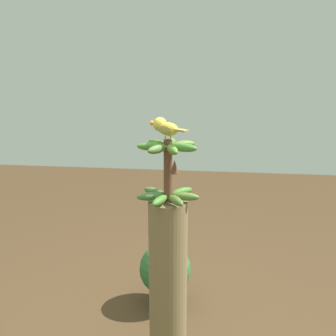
% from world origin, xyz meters
% --- Properties ---
extents(banana_tree, '(0.18, 0.18, 0.94)m').
position_xyz_m(banana_tree, '(0.00, 0.00, 0.47)').
color(banana_tree, olive).
rests_on(banana_tree, ground).
extents(banana_bunch, '(0.28, 0.28, 0.28)m').
position_xyz_m(banana_bunch, '(0.00, -0.00, 1.08)').
color(banana_bunch, brown).
rests_on(banana_bunch, banana_tree).
extents(perched_bird, '(0.15, 0.18, 0.09)m').
position_xyz_m(perched_bird, '(0.01, 0.01, 1.27)').
color(perched_bird, '#C68933').
rests_on(perched_bird, banana_bunch).
extents(tropical_shrub, '(0.33, 0.33, 0.42)m').
position_xyz_m(tropical_shrub, '(0.63, 0.10, 0.26)').
color(tropical_shrub, brown).
rests_on(tropical_shrub, ground).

